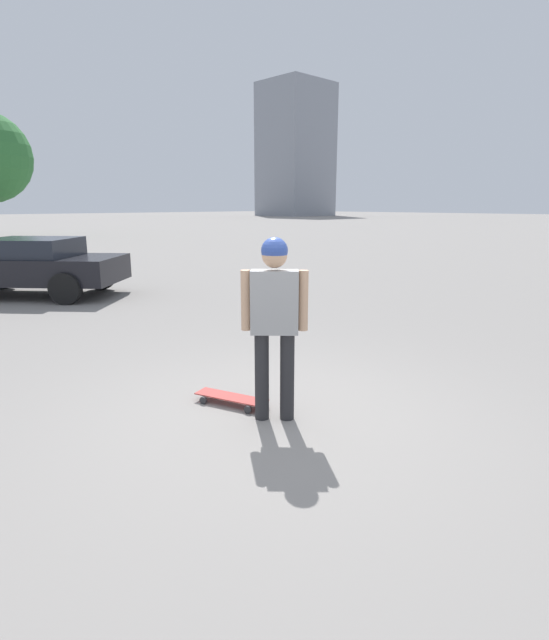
# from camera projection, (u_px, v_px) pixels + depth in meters

# --- Properties ---
(ground_plane) EXTENTS (220.00, 220.00, 0.00)m
(ground_plane) POSITION_uv_depth(u_px,v_px,m) (274.00, 418.00, 4.89)
(ground_plane) COLOR gray
(person) EXTENTS (0.47, 0.47, 1.76)m
(person) POSITION_uv_depth(u_px,v_px,m) (274.00, 311.00, 4.64)
(person) COLOR #262628
(person) RESTS_ON ground_plane
(skateboard) EXTENTS (0.82, 0.46, 0.09)m
(skateboard) POSITION_uv_depth(u_px,v_px,m) (231.00, 398.00, 5.21)
(skateboard) COLOR #A5332D
(skateboard) RESTS_ON ground_plane
(car_parked_near) EXTENTS (4.22, 4.08, 1.31)m
(car_parked_near) POSITION_uv_depth(u_px,v_px,m) (30.00, 265.00, 11.24)
(car_parked_near) COLOR black
(car_parked_near) RESTS_ON ground_plane
(building_block_distant) EXTENTS (9.98, 10.78, 22.47)m
(building_block_distant) POSITION_uv_depth(u_px,v_px,m) (296.00, 151.00, 88.14)
(building_block_distant) COLOR gray
(building_block_distant) RESTS_ON ground_plane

